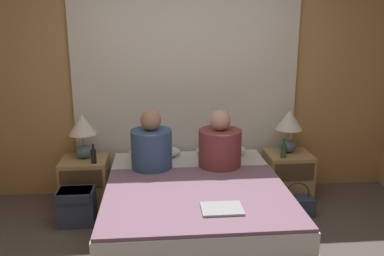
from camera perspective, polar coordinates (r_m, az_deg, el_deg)
wall_back at (r=4.54m, az=-0.87°, el=6.25°), size 4.87×0.06×2.50m
curtain_panel at (r=4.49m, az=-0.81°, el=4.98°), size 2.66×0.02×2.32m
bed at (r=3.81m, az=0.39°, el=-11.41°), size 1.63×1.93×0.50m
nightstand_left at (r=4.52m, az=-14.73°, el=-7.35°), size 0.48×0.44×0.52m
nightstand_right at (r=4.68m, az=13.25°, el=-6.49°), size 0.48×0.44×0.52m
lamp_left at (r=4.39m, az=-15.11°, el=-0.25°), size 0.29×0.29×0.48m
lamp_right at (r=4.55m, az=13.47°, el=0.39°), size 0.29×0.29×0.48m
pillow_left at (r=4.40m, az=-5.22°, el=-3.36°), size 0.55×0.30×0.12m
pillow_right at (r=4.45m, az=4.07°, el=-3.11°), size 0.55×0.30×0.12m
blanket_on_bed at (r=3.44m, az=0.85°, el=-9.55°), size 1.57×1.29×0.03m
person_left_in_bed at (r=3.98m, az=-5.71°, el=-2.66°), size 0.40×0.40×0.61m
person_right_in_bed at (r=4.03m, az=3.93°, el=-2.56°), size 0.42×0.42×0.60m
beer_bottle_on_left_stand at (r=4.27m, az=-13.64°, el=-3.80°), size 0.06×0.06×0.20m
beer_bottle_on_right_stand at (r=4.42m, az=12.71°, el=-3.07°), size 0.06×0.06×0.21m
laptop_on_bed at (r=3.18m, az=4.21°, el=-11.23°), size 0.32×0.24×0.02m
backpack_on_floor at (r=4.17m, az=-15.91°, el=-10.29°), size 0.35×0.27×0.36m
handbag_on_floor at (r=4.36m, az=14.44°, el=-10.45°), size 0.34×0.18×0.36m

